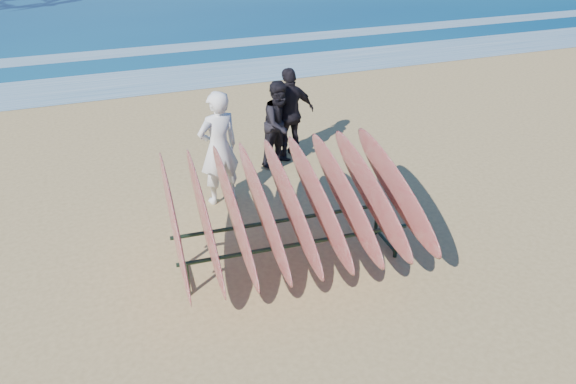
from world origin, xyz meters
name	(u,v)px	position (x,y,z in m)	size (l,w,h in m)	color
ground	(309,280)	(0.00, 0.00, 0.00)	(120.00, 120.00, 0.00)	tan
foam_near	(172,79)	(0.00, 10.00, 0.01)	(160.00, 160.00, 0.00)	white
foam_far	(152,50)	(0.00, 13.50, 0.01)	(160.00, 160.00, 0.00)	white
surfboard_rack	(290,203)	(-0.09, 0.49, 0.95)	(3.35, 3.01, 1.59)	#1C2C1F
person_white	(219,148)	(-0.52, 2.59, 0.96)	(0.70, 0.46, 1.93)	white
person_dark_a	(280,124)	(0.92, 3.62, 0.82)	(0.79, 0.62, 1.63)	black
person_dark_b	(290,114)	(1.22, 3.88, 0.89)	(1.04, 0.44, 1.78)	black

